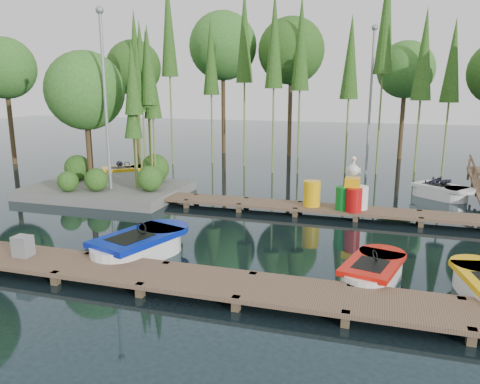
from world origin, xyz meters
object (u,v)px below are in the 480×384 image
(island, at_px, (100,116))
(boat_red, at_px, (373,272))
(boat_blue, at_px, (139,247))
(boat_yellow_far, at_px, (125,173))
(drum_cluster, at_px, (353,195))
(utility_cabinet, at_px, (23,246))
(yellow_barrel, at_px, (312,194))

(island, xyz_separation_m, boat_red, (11.03, -6.15, -2.95))
(boat_blue, height_order, boat_yellow_far, boat_yellow_far)
(island, height_order, drum_cluster, island)
(island, height_order, utility_cabinet, island)
(boat_yellow_far, bearing_deg, utility_cabinet, -88.04)
(boat_red, bearing_deg, drum_cluster, 113.51)
(island, bearing_deg, boat_yellow_far, 105.09)
(boat_red, relative_size, drum_cluster, 1.42)
(boat_blue, bearing_deg, island, 147.00)
(boat_red, distance_m, boat_yellow_far, 14.99)
(yellow_barrel, bearing_deg, boat_blue, -123.48)
(drum_cluster, bearing_deg, boat_red, -80.80)
(boat_blue, distance_m, utility_cabinet, 2.81)
(drum_cluster, bearing_deg, boat_blue, -133.14)
(yellow_barrel, xyz_separation_m, drum_cluster, (1.39, -0.15, 0.09))
(island, relative_size, yellow_barrel, 7.64)
(boat_red, xyz_separation_m, utility_cabinet, (-8.28, -1.64, 0.32))
(boat_red, xyz_separation_m, boat_yellow_far, (-11.84, 9.19, 0.04))
(utility_cabinet, xyz_separation_m, yellow_barrel, (6.05, 7.00, 0.19))
(utility_cabinet, relative_size, yellow_barrel, 0.58)
(island, bearing_deg, drum_cluster, -5.27)
(boat_red, bearing_deg, boat_yellow_far, 156.51)
(yellow_barrel, bearing_deg, boat_yellow_far, 158.30)
(boat_red, height_order, boat_yellow_far, boat_yellow_far)
(boat_yellow_far, distance_m, drum_cluster, 11.71)
(island, bearing_deg, boat_red, -29.16)
(boat_red, height_order, drum_cluster, drum_cluster)
(boat_yellow_far, xyz_separation_m, drum_cluster, (11.00, -3.97, 0.56))
(boat_blue, bearing_deg, utility_cabinet, -130.54)
(boat_blue, distance_m, boat_yellow_far, 11.09)
(island, height_order, yellow_barrel, island)
(boat_red, bearing_deg, boat_blue, -163.99)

